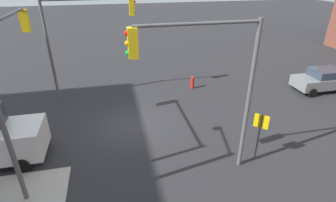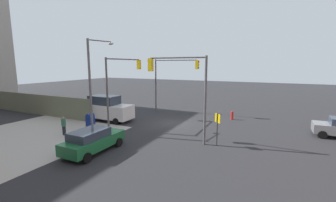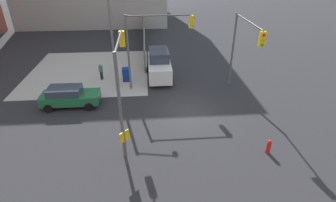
% 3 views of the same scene
% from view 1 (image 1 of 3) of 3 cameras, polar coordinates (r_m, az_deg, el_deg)
% --- Properties ---
extents(ground_plane, '(120.00, 120.00, 0.00)m').
position_cam_1_polar(ground_plane, '(15.26, -8.06, -5.13)').
color(ground_plane, '#28282B').
extents(traffic_signal_nw_corner, '(4.86, 0.36, 6.50)m').
position_cam_1_polar(traffic_signal_nw_corner, '(9.75, 8.67, 6.03)').
color(traffic_signal_nw_corner, '#59595B').
rests_on(traffic_signal_nw_corner, ground).
extents(traffic_signal_se_corner, '(5.70, 0.36, 6.50)m').
position_cam_1_polar(traffic_signal_se_corner, '(17.87, -18.13, 14.68)').
color(traffic_signal_se_corner, '#59595B').
rests_on(traffic_signal_se_corner, ground).
extents(traffic_signal_ne_corner, '(0.36, 5.60, 6.50)m').
position_cam_1_polar(traffic_signal_ne_corner, '(11.76, -30.91, 6.34)').
color(traffic_signal_ne_corner, '#59595B').
rests_on(traffic_signal_ne_corner, ground).
extents(warning_sign_two_way, '(0.48, 0.48, 2.40)m').
position_cam_1_polar(warning_sign_two_way, '(12.38, 19.37, -5.85)').
color(warning_sign_two_way, '#4C4C4C').
rests_on(warning_sign_two_way, ground).
extents(fire_hydrant, '(0.26, 0.26, 0.94)m').
position_cam_1_polar(fire_hydrant, '(19.61, 5.36, 4.12)').
color(fire_hydrant, red).
rests_on(fire_hydrant, ground).
extents(hatchback_gray, '(3.86, 2.02, 1.62)m').
position_cam_1_polar(hatchback_gray, '(22.09, 30.50, 4.05)').
color(hatchback_gray, slate).
rests_on(hatchback_gray, ground).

